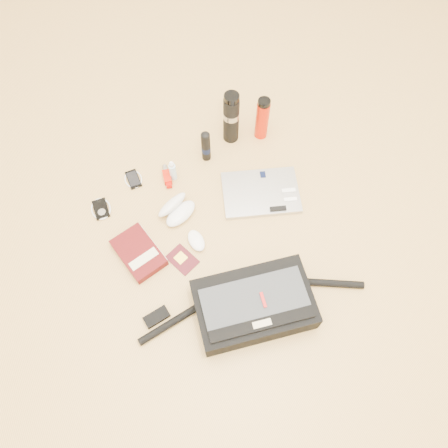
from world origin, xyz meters
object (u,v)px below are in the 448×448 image
(book, at_px, (139,253))
(thermos_black, at_px, (231,118))
(laptop, at_px, (261,193))
(thermos_red, at_px, (262,119))
(messenger_bag, at_px, (253,305))

(book, bearing_deg, thermos_black, 20.04)
(laptop, xyz_separation_m, thermos_black, (0.02, 0.35, 0.13))
(thermos_red, bearing_deg, messenger_bag, -120.61)
(book, xyz_separation_m, thermos_black, (0.62, 0.38, 0.12))
(messenger_bag, relative_size, thermos_red, 3.86)
(messenger_bag, distance_m, thermos_black, 0.86)
(laptop, xyz_separation_m, book, (-0.60, -0.03, 0.01))
(messenger_bag, bearing_deg, book, 138.89)
(messenger_bag, height_order, thermos_black, thermos_black)
(laptop, xyz_separation_m, thermos_red, (0.16, 0.30, 0.10))
(laptop, height_order, thermos_red, thermos_red)
(laptop, bearing_deg, thermos_red, 82.51)
(thermos_red, bearing_deg, book, -156.45)
(messenger_bag, height_order, book, messenger_bag)
(messenger_bag, distance_m, laptop, 0.54)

